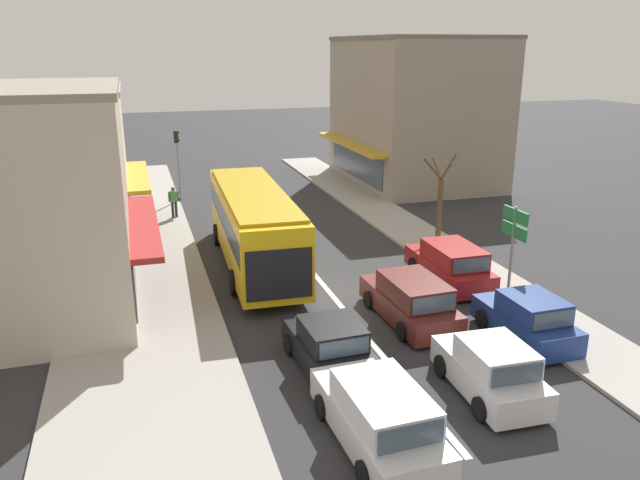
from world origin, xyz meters
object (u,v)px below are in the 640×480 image
at_px(traffic_light_downstreet, 177,154).
at_px(pedestrian_with_handbag_near, 174,200).
at_px(sedan_behind_bus_mid, 331,349).
at_px(hatchback_adjacent_lane_trail, 491,370).
at_px(wagon_adjacent_lane_lead, 379,417).
at_px(wagon_queue_gap_filler, 411,300).
at_px(parked_hatchback_kerb_front, 527,320).
at_px(parked_wagon_kerb_second, 450,264).
at_px(city_bus, 254,222).
at_px(directional_road_sign, 514,232).
at_px(street_tree_right, 440,204).

xyz_separation_m(traffic_light_downstreet, pedestrian_with_handbag_near, (-0.58, -3.81, -1.79)).
relative_size(sedan_behind_bus_mid, hatchback_adjacent_lane_trail, 1.13).
distance_m(wagon_adjacent_lane_lead, pedestrian_with_handbag_near, 21.53).
height_order(hatchback_adjacent_lane_trail, wagon_queue_gap_filler, wagon_queue_gap_filler).
xyz_separation_m(sedan_behind_bus_mid, parked_hatchback_kerb_front, (6.40, -0.00, 0.05)).
bearing_deg(parked_hatchback_kerb_front, parked_wagon_kerb_second, 88.79).
distance_m(city_bus, traffic_light_downstreet, 12.40).
height_order(wagon_adjacent_lane_lead, parked_wagon_kerb_second, same).
distance_m(wagon_queue_gap_filler, directional_road_sign, 4.37).
relative_size(parked_wagon_kerb_second, street_tree_right, 1.06).
distance_m(traffic_light_downstreet, street_tree_right, 16.09).
height_order(wagon_adjacent_lane_lead, pedestrian_with_handbag_near, pedestrian_with_handbag_near).
height_order(hatchback_adjacent_lane_trail, pedestrian_with_handbag_near, pedestrian_with_handbag_near).
xyz_separation_m(city_bus, wagon_adjacent_lane_lead, (0.33, -12.95, -1.14)).
height_order(wagon_queue_gap_filler, directional_road_sign, directional_road_sign).
relative_size(wagon_queue_gap_filler, parked_wagon_kerb_second, 1.01).
xyz_separation_m(hatchback_adjacent_lane_trail, pedestrian_with_handbag_near, (-6.62, 20.12, 0.36)).
distance_m(city_bus, sedan_behind_bus_mid, 9.38).
xyz_separation_m(sedan_behind_bus_mid, parked_wagon_kerb_second, (6.51, 5.18, 0.08)).
height_order(wagon_adjacent_lane_lead, hatchback_adjacent_lane_trail, wagon_adjacent_lane_lead).
relative_size(wagon_adjacent_lane_lead, hatchback_adjacent_lane_trail, 1.21).
height_order(city_bus, directional_road_sign, directional_road_sign).
bearing_deg(city_bus, traffic_light_downstreet, 99.66).
bearing_deg(city_bus, wagon_queue_gap_filler, -60.67).
bearing_deg(pedestrian_with_handbag_near, city_bus, -72.40).
distance_m(parked_wagon_kerb_second, pedestrian_with_handbag_near, 15.70).
bearing_deg(city_bus, pedestrian_with_handbag_near, 107.60).
relative_size(wagon_adjacent_lane_lead, wagon_queue_gap_filler, 1.00).
relative_size(traffic_light_downstreet, pedestrian_with_handbag_near, 2.58).
bearing_deg(hatchback_adjacent_lane_trail, street_tree_right, 69.09).
bearing_deg(wagon_adjacent_lane_lead, hatchback_adjacent_lane_trail, 18.26).
relative_size(street_tree_right, pedestrian_with_handbag_near, 2.61).
bearing_deg(hatchback_adjacent_lane_trail, parked_wagon_kerb_second, 69.18).
relative_size(wagon_queue_gap_filler, traffic_light_downstreet, 1.08).
bearing_deg(wagon_queue_gap_filler, directional_road_sign, 3.64).
bearing_deg(city_bus, sedan_behind_bus_mid, -87.78).
distance_m(sedan_behind_bus_mid, wagon_adjacent_lane_lead, 3.66).
xyz_separation_m(wagon_adjacent_lane_lead, hatchback_adjacent_lane_trail, (3.63, 1.20, -0.04)).
bearing_deg(sedan_behind_bus_mid, wagon_adjacent_lane_lead, -90.48).
bearing_deg(pedestrian_with_handbag_near, street_tree_right, -36.73).
xyz_separation_m(wagon_adjacent_lane_lead, parked_wagon_kerb_second, (6.54, 8.84, 0.00)).
height_order(city_bus, street_tree_right, street_tree_right).
distance_m(city_bus, parked_hatchback_kerb_front, 11.55).
relative_size(sedan_behind_bus_mid, traffic_light_downstreet, 1.02).
xyz_separation_m(parked_wagon_kerb_second, directional_road_sign, (0.93, -2.57, 1.96)).
distance_m(wagon_queue_gap_filler, parked_hatchback_kerb_front, 3.72).
relative_size(hatchback_adjacent_lane_trail, wagon_queue_gap_filler, 0.83).
xyz_separation_m(wagon_queue_gap_filler, directional_road_sign, (3.90, 0.25, 1.96)).
xyz_separation_m(city_bus, hatchback_adjacent_lane_trail, (3.96, -11.75, -1.17)).
xyz_separation_m(parked_hatchback_kerb_front, traffic_light_downstreet, (-8.83, 21.48, 2.15)).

